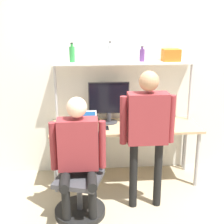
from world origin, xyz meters
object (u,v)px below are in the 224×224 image
person_standing (147,124)px  bottle_purple (142,55)px  monitor (109,101)px  office_chair (81,190)px  bottle_green (72,54)px  person_seated (78,149)px  bottle_clear (110,53)px  storage_box (171,55)px  cell_phone (106,128)px  laptop (85,125)px

person_standing → bottle_purple: bottle_purple is taller
monitor → bottle_purple: bottle_purple is taller
office_chair → bottle_green: 1.64m
monitor → person_standing: 0.86m
bottle_purple → bottle_green: bearing=180.0°
person_seated → bottle_green: (-0.06, 0.93, 0.88)m
monitor → person_standing: bearing=-65.6°
person_seated → bottle_purple: size_ratio=6.91×
bottle_clear → monitor: bearing=-118.8°
office_chair → person_seated: person_seated is taller
bottle_green → bottle_clear: bearing=0.0°
person_seated → bottle_green: size_ratio=5.49×
person_seated → bottle_purple: 1.50m
storage_box → monitor: bearing=-177.4°
cell_phone → person_seated: bearing=-116.9°
laptop → storage_box: 1.40m
monitor → office_chair: monitor is taller
person_seated → storage_box: size_ratio=6.14×
office_chair → person_standing: size_ratio=0.58×
monitor → bottle_purple: size_ratio=2.81×
cell_phone → bottle_green: bearing=146.5°
bottle_clear → storage_box: bottle_clear is taller
laptop → bottle_green: (-0.14, 0.28, 0.84)m
laptop → cell_phone: size_ratio=1.92×
person_standing → bottle_clear: bearing=112.2°
bottle_green → bottle_clear: size_ratio=0.95×
person_seated → office_chair: bearing=74.5°
cell_phone → office_chair: bearing=-117.6°
cell_phone → person_seated: (-0.34, -0.66, 0.01)m
laptop → storage_box: (1.11, 0.28, 0.81)m
office_chair → person_standing: (0.73, 0.06, 0.72)m
bottle_clear → cell_phone: bearing=-106.1°
monitor → bottle_purple: bearing=4.9°
bottle_green → bottle_purple: (0.88, 0.00, -0.02)m
person_standing → cell_phone: bearing=126.5°
cell_phone → bottle_clear: bearing=73.9°
office_chair → bottle_clear: bearing=65.6°
office_chair → bottle_clear: 1.69m
bottle_purple → cell_phone: bearing=-151.3°
person_standing → bottle_clear: 1.11m
bottle_purple → person_seated: bearing=-131.4°
cell_phone → person_standing: 0.73m
bottle_green → bottle_clear: 0.47m
office_chair → bottle_green: size_ratio=3.75×
bottle_clear → storage_box: size_ratio=1.17×
bottle_green → bottle_purple: size_ratio=1.26×
monitor → person_seated: 1.01m
bottle_green → storage_box: (1.26, 0.00, -0.03)m
laptop → cell_phone: laptop is taller
cell_phone → laptop: bearing=-177.3°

